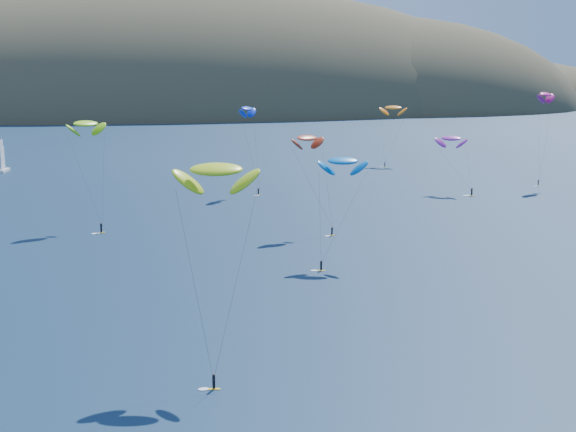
{
  "coord_description": "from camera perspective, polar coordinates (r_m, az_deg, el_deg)",
  "views": [
    {
      "loc": [
        -25.09,
        -45.52,
        33.48
      ],
      "look_at": [
        3.18,
        80.0,
        9.0
      ],
      "focal_mm": 50.0,
      "sensor_mm": 36.0,
      "label": 1
    }
  ],
  "objects": [
    {
      "name": "island",
      "position": [
        612.88,
        -6.67,
        6.56
      ],
      "size": [
        730.0,
        300.0,
        210.0
      ],
      "color": "#3D3526",
      "rests_on": "ground"
    },
    {
      "name": "sailboat",
      "position": [
        268.0,
        -19.58,
        3.18
      ],
      "size": [
        9.57,
        8.22,
        11.68
      ],
      "rotation": [
        0.0,
        0.0,
        -0.14
      ],
      "color": "silver",
      "rests_on": "ground"
    },
    {
      "name": "kitesurfer_2",
      "position": [
        89.31,
        -5.13,
        3.3
      ],
      "size": [
        9.74,
        12.42,
        24.51
      ],
      "rotation": [
        0.0,
        0.0,
        -0.19
      ],
      "color": "yellow",
      "rests_on": "ground"
    },
    {
      "name": "kitesurfer_3",
      "position": [
        172.85,
        -14.18,
        6.37
      ],
      "size": [
        9.37,
        14.82,
        23.65
      ],
      "rotation": [
        0.0,
        0.0,
        0.53
      ],
      "color": "yellow",
      "rests_on": "ground"
    },
    {
      "name": "kitesurfer_4",
      "position": [
        210.86,
        -2.91,
        7.63
      ],
      "size": [
        7.4,
        10.83,
        24.18
      ],
      "rotation": [
        0.0,
        0.0,
        0.96
      ],
      "color": "yellow",
      "rests_on": "ground"
    },
    {
      "name": "kitesurfer_5",
      "position": [
        137.65,
        3.92,
        3.92
      ],
      "size": [
        10.9,
        10.88,
        19.43
      ],
      "rotation": [
        0.0,
        0.0,
        -0.26
      ],
      "color": "yellow",
      "rests_on": "ground"
    },
    {
      "name": "kitesurfer_6",
      "position": [
        216.14,
        11.54,
        5.43
      ],
      "size": [
        8.87,
        13.25,
        16.52
      ],
      "rotation": [
        0.0,
        0.0,
        -0.69
      ],
      "color": "yellow",
      "rests_on": "ground"
    },
    {
      "name": "kitesurfer_8",
      "position": [
        234.73,
        17.86,
        8.23
      ],
      "size": [
        8.92,
        7.85,
        27.51
      ],
      "rotation": [
        0.0,
        0.0,
        0.61
      ],
      "color": "yellow",
      "rests_on": "ground"
    },
    {
      "name": "kitesurfer_9",
      "position": [
        161.5,
        1.38,
        5.56
      ],
      "size": [
        8.34,
        10.08,
        20.95
      ],
      "rotation": [
        0.0,
        0.0,
        0.41
      ],
      "color": "yellow",
      "rests_on": "ground"
    },
    {
      "name": "kitesurfer_11",
      "position": [
        274.65,
        7.49,
        7.65
      ],
      "size": [
        11.22,
        13.41,
        21.45
      ],
      "rotation": [
        0.0,
        0.0,
        -0.53
      ],
      "color": "yellow",
      "rests_on": "ground"
    }
  ]
}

